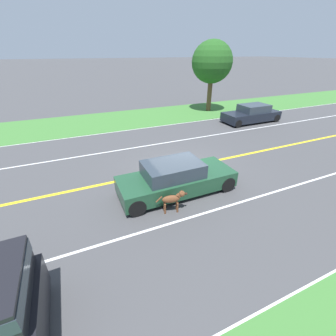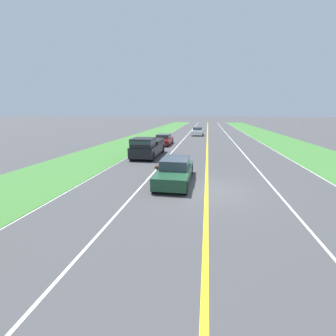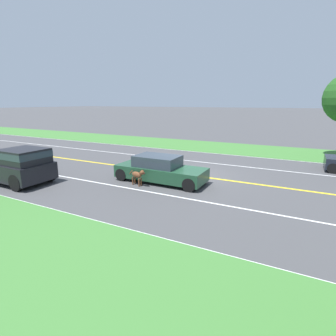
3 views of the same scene
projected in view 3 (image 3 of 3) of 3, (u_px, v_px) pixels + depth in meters
ground_plane at (193, 176)px, 14.79m from camera, size 400.00×400.00×0.00m
centre_divider_line at (193, 176)px, 14.79m from camera, size 0.18×160.00×0.01m
lane_edge_line_right at (114, 226)px, 8.76m from camera, size 0.14×160.00×0.01m
lane_edge_line_left at (226, 154)px, 20.82m from camera, size 0.14×160.00×0.01m
lane_dash_same_dir at (163, 194)px, 11.78m from camera, size 0.10×160.00×0.01m
lane_dash_oncoming at (212, 163)px, 17.80m from camera, size 0.10×160.00×0.01m
grass_verge_right at (33, 277)px, 6.18m from camera, size 6.00×160.00×0.03m
grass_verge_left at (235, 148)px, 23.40m from camera, size 6.00×160.00×0.03m
ego_car at (160, 170)px, 13.56m from camera, size 1.80×4.71×1.37m
dog at (138, 175)px, 12.90m from camera, size 0.40×1.13×0.86m
pickup_truck at (9, 164)px, 13.62m from camera, size 2.06×5.43×1.81m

